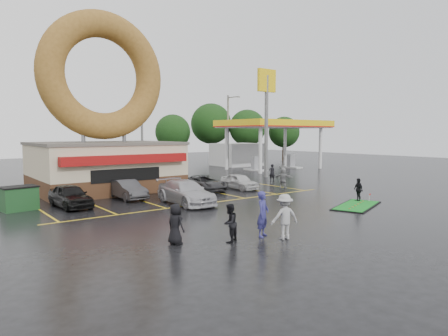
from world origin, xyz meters
TOP-DOWN VIEW (x-y plane):
  - ground at (0.00, 0.00)m, footprint 120.00×120.00m
  - donut_shop at (-3.00, 12.97)m, footprint 10.20×8.70m
  - gas_station at (20.00, 20.94)m, footprint 12.30×13.65m
  - shell_sign at (13.00, 12.00)m, footprint 2.20×0.36m
  - streetlight_mid at (4.00, 20.92)m, footprint 0.40×2.21m
  - streetlight_right at (16.00, 21.92)m, footprint 0.40×2.21m
  - tree_far_a at (26.00, 30.00)m, footprint 5.60×5.60m
  - tree_far_b at (32.00, 28.00)m, footprint 4.90×4.90m
  - tree_far_c at (22.00, 34.00)m, footprint 6.30×6.30m
  - tree_far_d at (14.00, 32.00)m, footprint 4.90×4.90m
  - car_black at (-7.35, 7.16)m, footprint 1.84×4.10m
  - car_dgrey at (-3.44, 8.00)m, footprint 1.43×3.92m
  - car_silver at (-1.30, 4.02)m, footprint 2.23×5.08m
  - car_grey at (2.90, 8.00)m, footprint 2.42×4.43m
  - car_white at (5.46, 7.00)m, footprint 1.54×3.63m
  - person_blue at (-2.87, -4.65)m, footprint 0.84×0.73m
  - person_blackjkt at (-4.53, -4.49)m, footprint 0.94×0.86m
  - person_hoodie at (-2.44, -5.50)m, footprint 1.37×1.04m
  - person_bystander at (-6.41, -3.43)m, footprint 0.68×0.88m
  - person_cameraman at (7.91, -1.98)m, footprint 0.70×0.96m
  - person_walker_near at (8.68, 5.43)m, footprint 1.05×1.59m
  - person_walker_far at (11.10, 9.19)m, footprint 0.67×0.55m
  - dumpster at (-9.94, 8.00)m, footprint 1.96×1.46m
  - putting_green at (6.45, -2.88)m, footprint 4.77×3.25m

SIDE VIEW (x-z plane):
  - ground at x=0.00m, z-range 0.00..0.00m
  - putting_green at x=6.45m, z-range -0.24..0.31m
  - car_grey at x=2.90m, z-range 0.00..1.18m
  - car_white at x=5.46m, z-range 0.00..1.22m
  - car_dgrey at x=-3.44m, z-range 0.00..1.28m
  - dumpster at x=-9.94m, z-range 0.00..1.30m
  - car_black at x=-7.35m, z-range 0.00..1.37m
  - car_silver at x=-1.30m, z-range 0.00..1.45m
  - person_cameraman at x=7.91m, z-range 0.00..1.52m
  - person_blackjkt at x=-4.53m, z-range 0.00..1.56m
  - person_walker_far at x=11.10m, z-range 0.00..1.57m
  - person_bystander at x=-6.41m, z-range 0.00..1.61m
  - person_walker_near at x=8.68m, z-range 0.00..1.65m
  - person_hoodie at x=-2.44m, z-range 0.00..1.88m
  - person_blue at x=-2.87m, z-range 0.00..1.94m
  - gas_station at x=20.00m, z-range 0.75..6.65m
  - donut_shop at x=-3.00m, z-range -2.29..11.21m
  - tree_far_b at x=32.00m, z-range 1.03..8.03m
  - tree_far_d at x=14.00m, z-range 1.03..8.03m
  - streetlight_mid at x=4.00m, z-range 0.28..9.28m
  - streetlight_right at x=16.00m, z-range 0.28..9.28m
  - tree_far_a at x=26.00m, z-range 1.18..9.18m
  - tree_far_c at x=22.00m, z-range 1.34..10.34m
  - shell_sign at x=13.00m, z-range 2.08..12.68m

